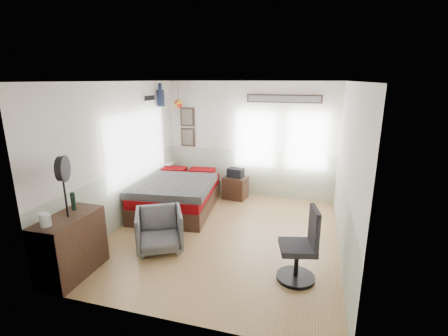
# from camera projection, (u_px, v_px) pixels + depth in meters

# --- Properties ---
(ground_plane) EXTENTS (4.00, 4.50, 0.01)m
(ground_plane) POSITION_uv_depth(u_px,v_px,m) (223.00, 235.00, 5.89)
(ground_plane) COLOR #AE7949
(room_shell) EXTENTS (4.02, 4.52, 2.71)m
(room_shell) POSITION_uv_depth(u_px,v_px,m) (222.00, 146.00, 5.66)
(room_shell) COLOR silver
(room_shell) RESTS_ON ground_plane
(wall_decor) EXTENTS (3.55, 1.32, 1.44)m
(wall_decor) POSITION_uv_depth(u_px,v_px,m) (201.00, 108.00, 7.44)
(wall_decor) COLOR #3B291E
(wall_decor) RESTS_ON room_shell
(bed) EXTENTS (1.73, 2.29, 0.68)m
(bed) POSITION_uv_depth(u_px,v_px,m) (177.00, 194.00, 6.99)
(bed) COLOR #371E13
(bed) RESTS_ON ground_plane
(dresser) EXTENTS (0.48, 1.00, 0.90)m
(dresser) POSITION_uv_depth(u_px,v_px,m) (71.00, 246.00, 4.59)
(dresser) COLOR #371E13
(dresser) RESTS_ON ground_plane
(armchair) EXTENTS (1.00, 1.01, 0.68)m
(armchair) POSITION_uv_depth(u_px,v_px,m) (159.00, 230.00, 5.33)
(armchair) COLOR #545358
(armchair) RESTS_ON ground_plane
(nightstand) EXTENTS (0.58, 0.49, 0.52)m
(nightstand) POSITION_uv_depth(u_px,v_px,m) (235.00, 188.00, 7.66)
(nightstand) COLOR #371E13
(nightstand) RESTS_ON ground_plane
(task_chair) EXTENTS (0.57, 0.57, 1.08)m
(task_chair) POSITION_uv_depth(u_px,v_px,m) (302.00, 251.00, 4.47)
(task_chair) COLOR black
(task_chair) RESTS_ON ground_plane
(kettle) EXTENTS (0.16, 0.13, 0.18)m
(kettle) POSITION_uv_depth(u_px,v_px,m) (45.00, 220.00, 4.16)
(kettle) COLOR silver
(kettle) RESTS_ON dresser
(bottle) EXTENTS (0.07, 0.07, 0.26)m
(bottle) POSITION_uv_depth(u_px,v_px,m) (73.00, 201.00, 4.67)
(bottle) COLOR black
(bottle) RESTS_ON dresser
(stand_fan) EXTENTS (0.21, 0.34, 0.87)m
(stand_fan) POSITION_uv_depth(u_px,v_px,m) (62.00, 170.00, 4.29)
(stand_fan) COLOR black
(stand_fan) RESTS_ON dresser
(black_bag) EXTENTS (0.40, 0.30, 0.21)m
(black_bag) POSITION_uv_depth(u_px,v_px,m) (236.00, 173.00, 7.56)
(black_bag) COLOR black
(black_bag) RESTS_ON nightstand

